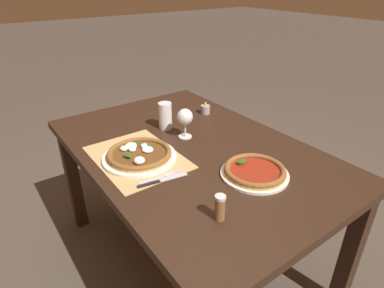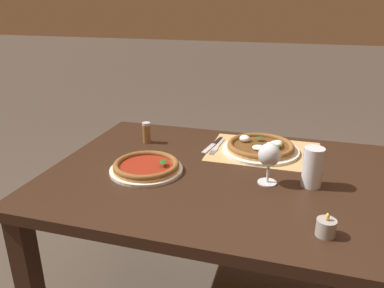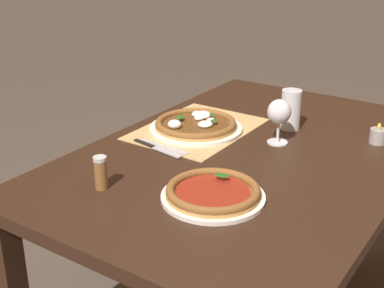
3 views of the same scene
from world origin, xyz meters
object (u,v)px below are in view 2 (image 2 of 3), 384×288
Objects in this scene: fork at (217,146)px; votive_candle at (326,228)px; pizza_far at (146,167)px; pizza_near at (261,147)px; pint_glass at (313,168)px; knife at (213,145)px; wine_glass at (269,156)px; pepper_shaker at (147,132)px.

fork is 0.72m from votive_candle.
votive_candle is (-0.65, 0.25, 0.00)m from pizza_far.
pizza_near is 0.19m from fork.
pint_glass is 0.72× the size of fork.
pizza_near reaches higher than knife.
knife is (-0.19, -0.33, -0.01)m from pizza_far.
pint_glass is at bearing 146.37° from fork.
fork is at bearing -52.36° from votive_candle.
pizza_far is at bearing 56.89° from fork.
wine_glass reaches higher than pepper_shaker.
pizza_far is 1.42× the size of fork.
pizza_far is 0.38m from fork.
fork is at bearing -49.21° from wine_glass.
pizza_far is 0.38m from knife.
wine_glass is 0.35m from votive_candle.
wine_glass is 0.16m from pint_glass.
pint_glass is 0.49m from fork.
pint_glass reaches higher than votive_candle.
pepper_shaker reaches higher than votive_candle.
pint_glass is at bearing -171.02° from wine_glass.
wine_glass reaches higher than fork.
pizza_near reaches higher than pizza_far.
wine_glass is 2.15× the size of votive_candle.
pizza_near is 4.66× the size of votive_candle.
pizza_far is 2.93× the size of pepper_shaker.
pint_glass is 1.49× the size of pepper_shaker.
pepper_shaker is at bearing -18.12° from pint_glass.
votive_candle is at bearing 144.80° from pepper_shaker.
knife is at bearing -51.45° from votive_candle.
votive_candle is 0.95m from pepper_shaker.
pizza_far is (0.40, 0.32, -0.00)m from pizza_near.
pepper_shaker is (0.58, -0.26, -0.06)m from wine_glass.
pizza_far is at bearing 3.65° from wine_glass.
pizza_near is at bearing -179.51° from fork.
pizza_far is 0.32m from pepper_shaker.
pizza_near is 0.52m from pizza_far.
pint_glass reaches higher than fork.
pint_glass is 0.51m from knife.
knife reaches higher than fork.
pizza_near is 1.56× the size of knife.
votive_candle reaches higher than pizza_far.
pizza_near is 0.31m from wine_glass.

